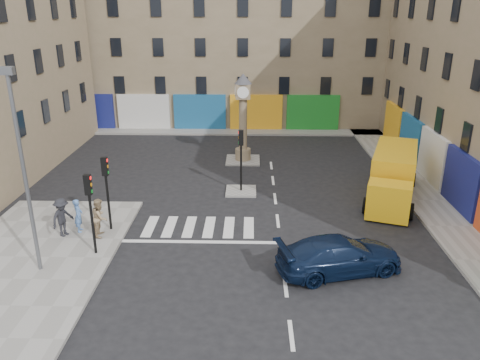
{
  "coord_description": "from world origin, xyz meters",
  "views": [
    {
      "loc": [
        -1.42,
        -18.04,
        10.46
      ],
      "look_at": [
        -1.98,
        4.69,
        2.0
      ],
      "focal_mm": 35.0,
      "sensor_mm": 36.0,
      "label": 1
    }
  ],
  "objects_px": {
    "traffic_light_left_near": "(90,202)",
    "pedestrian_blue": "(78,215)",
    "pedestrian_tan": "(100,217)",
    "lamp_post": "(23,164)",
    "clock_pillar": "(243,112)",
    "yellow_van": "(393,175)",
    "traffic_light_left_far": "(106,182)",
    "traffic_light_island": "(241,151)",
    "pedestrian_dark": "(62,217)",
    "navy_sedan": "(340,255)"
  },
  "relations": [
    {
      "from": "traffic_light_left_near",
      "to": "navy_sedan",
      "type": "height_order",
      "value": "traffic_light_left_near"
    },
    {
      "from": "lamp_post",
      "to": "traffic_light_left_far",
      "type": "bearing_deg",
      "value": 63.43
    },
    {
      "from": "traffic_light_left_far",
      "to": "lamp_post",
      "type": "height_order",
      "value": "lamp_post"
    },
    {
      "from": "traffic_light_left_near",
      "to": "pedestrian_blue",
      "type": "bearing_deg",
      "value": 124.23
    },
    {
      "from": "traffic_light_left_near",
      "to": "lamp_post",
      "type": "height_order",
      "value": "lamp_post"
    },
    {
      "from": "lamp_post",
      "to": "traffic_light_left_near",
      "type": "bearing_deg",
      "value": 36.38
    },
    {
      "from": "traffic_light_left_far",
      "to": "traffic_light_island",
      "type": "height_order",
      "value": "traffic_light_left_far"
    },
    {
      "from": "clock_pillar",
      "to": "pedestrian_blue",
      "type": "height_order",
      "value": "clock_pillar"
    },
    {
      "from": "traffic_light_left_far",
      "to": "pedestrian_tan",
      "type": "relative_size",
      "value": 1.98
    },
    {
      "from": "traffic_light_left_near",
      "to": "navy_sedan",
      "type": "distance_m",
      "value": 10.81
    },
    {
      "from": "yellow_van",
      "to": "navy_sedan",
      "type": "bearing_deg",
      "value": -99.35
    },
    {
      "from": "clock_pillar",
      "to": "navy_sedan",
      "type": "relative_size",
      "value": 1.15
    },
    {
      "from": "traffic_light_left_near",
      "to": "traffic_light_island",
      "type": "relative_size",
      "value": 1.0
    },
    {
      "from": "pedestrian_tan",
      "to": "pedestrian_dark",
      "type": "bearing_deg",
      "value": 87.82
    },
    {
      "from": "traffic_light_left_near",
      "to": "traffic_light_island",
      "type": "xyz_separation_m",
      "value": [
        6.3,
        7.8,
        -0.03
      ]
    },
    {
      "from": "navy_sedan",
      "to": "traffic_light_left_far",
      "type": "bearing_deg",
      "value": 56.18
    },
    {
      "from": "traffic_light_island",
      "to": "pedestrian_tan",
      "type": "relative_size",
      "value": 1.98
    },
    {
      "from": "clock_pillar",
      "to": "lamp_post",
      "type": "bearing_deg",
      "value": -118.35
    },
    {
      "from": "traffic_light_left_far",
      "to": "navy_sedan",
      "type": "bearing_deg",
      "value": -18.05
    },
    {
      "from": "traffic_light_left_far",
      "to": "lamp_post",
      "type": "bearing_deg",
      "value": -116.57
    },
    {
      "from": "pedestrian_tan",
      "to": "pedestrian_dark",
      "type": "relative_size",
      "value": 0.98
    },
    {
      "from": "traffic_light_left_far",
      "to": "yellow_van",
      "type": "xyz_separation_m",
      "value": [
        15.06,
        4.83,
        -1.27
      ]
    },
    {
      "from": "traffic_light_left_far",
      "to": "pedestrian_tan",
      "type": "distance_m",
      "value": 1.7
    },
    {
      "from": "yellow_van",
      "to": "pedestrian_tan",
      "type": "xyz_separation_m",
      "value": [
        -15.31,
        -5.52,
        -0.26
      ]
    },
    {
      "from": "traffic_light_island",
      "to": "pedestrian_tan",
      "type": "distance_m",
      "value": 9.07
    },
    {
      "from": "lamp_post",
      "to": "pedestrian_blue",
      "type": "relative_size",
      "value": 4.99
    },
    {
      "from": "traffic_light_island",
      "to": "pedestrian_blue",
      "type": "height_order",
      "value": "traffic_light_island"
    },
    {
      "from": "traffic_light_left_far",
      "to": "pedestrian_dark",
      "type": "bearing_deg",
      "value": -159.13
    },
    {
      "from": "lamp_post",
      "to": "pedestrian_blue",
      "type": "bearing_deg",
      "value": 82.54
    },
    {
      "from": "yellow_van",
      "to": "pedestrian_tan",
      "type": "bearing_deg",
      "value": -141.19
    },
    {
      "from": "pedestrian_blue",
      "to": "lamp_post",
      "type": "bearing_deg",
      "value": 161.55
    },
    {
      "from": "pedestrian_blue",
      "to": "pedestrian_dark",
      "type": "height_order",
      "value": "pedestrian_dark"
    },
    {
      "from": "pedestrian_tan",
      "to": "yellow_van",
      "type": "bearing_deg",
      "value": -75.0
    },
    {
      "from": "pedestrian_tan",
      "to": "clock_pillar",
      "type": "bearing_deg",
      "value": -33.29
    },
    {
      "from": "traffic_light_left_near",
      "to": "pedestrian_blue",
      "type": "xyz_separation_m",
      "value": [
        -1.44,
        2.12,
        -1.64
      ]
    },
    {
      "from": "navy_sedan",
      "to": "yellow_van",
      "type": "xyz_separation_m",
      "value": [
        4.47,
        8.29,
        0.58
      ]
    },
    {
      "from": "traffic_light_left_near",
      "to": "pedestrian_tan",
      "type": "height_order",
      "value": "traffic_light_left_near"
    },
    {
      "from": "traffic_light_left_near",
      "to": "traffic_light_left_far",
      "type": "bearing_deg",
      "value": 90.0
    },
    {
      "from": "traffic_light_left_far",
      "to": "traffic_light_island",
      "type": "bearing_deg",
      "value": 40.6
    },
    {
      "from": "pedestrian_tan",
      "to": "traffic_light_left_near",
      "type": "bearing_deg",
      "value": -176.44
    },
    {
      "from": "lamp_post",
      "to": "pedestrian_blue",
      "type": "distance_m",
      "value": 5.21
    },
    {
      "from": "pedestrian_blue",
      "to": "pedestrian_tan",
      "type": "relative_size",
      "value": 0.89
    },
    {
      "from": "traffic_light_left_near",
      "to": "pedestrian_tan",
      "type": "distance_m",
      "value": 2.31
    },
    {
      "from": "pedestrian_tan",
      "to": "pedestrian_dark",
      "type": "height_order",
      "value": "pedestrian_dark"
    },
    {
      "from": "traffic_light_island",
      "to": "clock_pillar",
      "type": "distance_m",
      "value": 6.07
    },
    {
      "from": "traffic_light_island",
      "to": "pedestrian_blue",
      "type": "distance_m",
      "value": 9.74
    },
    {
      "from": "traffic_light_left_near",
      "to": "traffic_light_left_far",
      "type": "height_order",
      "value": "same"
    },
    {
      "from": "navy_sedan",
      "to": "yellow_van",
      "type": "height_order",
      "value": "yellow_van"
    },
    {
      "from": "clock_pillar",
      "to": "yellow_van",
      "type": "xyz_separation_m",
      "value": [
        8.76,
        -6.56,
        -2.2
      ]
    },
    {
      "from": "navy_sedan",
      "to": "yellow_van",
      "type": "relative_size",
      "value": 0.68
    }
  ]
}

